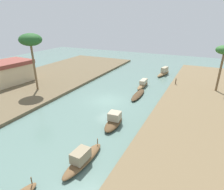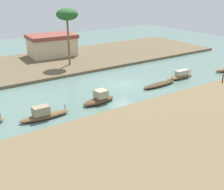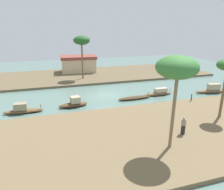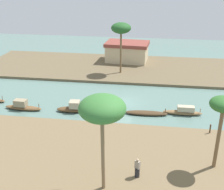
{
  "view_description": "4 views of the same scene",
  "coord_description": "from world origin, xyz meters",
  "px_view_note": "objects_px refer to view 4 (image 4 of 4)",
  "views": [
    {
      "loc": [
        -20.6,
        -10.56,
        9.72
      ],
      "look_at": [
        -0.26,
        -0.76,
        0.98
      ],
      "focal_mm": 32.13,
      "sensor_mm": 36.0,
      "label": 1
    },
    {
      "loc": [
        -19.75,
        -26.38,
        11.07
      ],
      "look_at": [
        -3.7,
        -3.36,
        0.51
      ],
      "focal_mm": 48.35,
      "sensor_mm": 36.0,
      "label": 2
    },
    {
      "loc": [
        -8.91,
        -30.05,
        9.72
      ],
      "look_at": [
        0.18,
        -2.07,
        0.63
      ],
      "focal_mm": 36.7,
      "sensor_mm": 36.0,
      "label": 3
    },
    {
      "loc": [
        3.65,
        -33.22,
        15.08
      ],
      "look_at": [
        -1.24,
        0.35,
        0.74
      ],
      "focal_mm": 48.25,
      "sensor_mm": 36.0,
      "label": 4
    }
  ],
  "objects_px": {
    "sampan_with_red_awning": "(146,113)",
    "mooring_post": "(210,129)",
    "sampan_with_tall_canopy": "(73,108)",
    "riverside_building": "(127,51)",
    "palm_tree_left_far": "(223,107)",
    "person_on_near_bank": "(137,169)",
    "palm_tree_right_tall": "(121,29)",
    "palm_tree_left_near": "(102,109)",
    "sampan_midstream": "(183,111)",
    "sampan_upstream_small": "(22,106)"
  },
  "relations": [
    {
      "from": "sampan_with_red_awning",
      "to": "mooring_post",
      "type": "relative_size",
      "value": 5.21
    },
    {
      "from": "palm_tree_right_tall",
      "to": "sampan_midstream",
      "type": "bearing_deg",
      "value": -55.87
    },
    {
      "from": "sampan_upstream_small",
      "to": "riverside_building",
      "type": "distance_m",
      "value": 22.69
    },
    {
      "from": "mooring_post",
      "to": "palm_tree_right_tall",
      "type": "distance_m",
      "value": 21.03
    },
    {
      "from": "mooring_post",
      "to": "palm_tree_left_far",
      "type": "bearing_deg",
      "value": -95.06
    },
    {
      "from": "sampan_upstream_small",
      "to": "palm_tree_right_tall",
      "type": "distance_m",
      "value": 18.23
    },
    {
      "from": "person_on_near_bank",
      "to": "palm_tree_left_near",
      "type": "xyz_separation_m",
      "value": [
        -2.32,
        -1.72,
        5.68
      ]
    },
    {
      "from": "person_on_near_bank",
      "to": "sampan_upstream_small",
      "type": "bearing_deg",
      "value": -4.65
    },
    {
      "from": "sampan_upstream_small",
      "to": "palm_tree_right_tall",
      "type": "height_order",
      "value": "palm_tree_right_tall"
    },
    {
      "from": "sampan_with_red_awning",
      "to": "palm_tree_right_tall",
      "type": "distance_m",
      "value": 15.52
    },
    {
      "from": "person_on_near_bank",
      "to": "mooring_post",
      "type": "bearing_deg",
      "value": -97.58
    },
    {
      "from": "sampan_with_tall_canopy",
      "to": "palm_tree_left_far",
      "type": "bearing_deg",
      "value": -37.38
    },
    {
      "from": "mooring_post",
      "to": "person_on_near_bank",
      "type": "bearing_deg",
      "value": -130.46
    },
    {
      "from": "sampan_upstream_small",
      "to": "palm_tree_left_near",
      "type": "bearing_deg",
      "value": -44.68
    },
    {
      "from": "palm_tree_right_tall",
      "to": "riverside_building",
      "type": "xyz_separation_m",
      "value": [
        0.34,
        6.32,
        -4.97
      ]
    },
    {
      "from": "riverside_building",
      "to": "sampan_with_red_awning",
      "type": "bearing_deg",
      "value": -73.62
    },
    {
      "from": "palm_tree_left_near",
      "to": "sampan_with_red_awning",
      "type": "bearing_deg",
      "value": 78.93
    },
    {
      "from": "sampan_upstream_small",
      "to": "mooring_post",
      "type": "distance_m",
      "value": 20.68
    },
    {
      "from": "sampan_with_red_awning",
      "to": "palm_tree_left_far",
      "type": "xyz_separation_m",
      "value": [
        5.78,
        -9.28,
        5.44
      ]
    },
    {
      "from": "person_on_near_bank",
      "to": "palm_tree_left_far",
      "type": "bearing_deg",
      "value": -127.65
    },
    {
      "from": "sampan_upstream_small",
      "to": "sampan_midstream",
      "type": "bearing_deg",
      "value": 6.43
    },
    {
      "from": "sampan_with_red_awning",
      "to": "palm_tree_right_tall",
      "type": "xyz_separation_m",
      "value": [
        -4.45,
        13.24,
        6.77
      ]
    },
    {
      "from": "sampan_upstream_small",
      "to": "person_on_near_bank",
      "type": "xyz_separation_m",
      "value": [
        13.94,
        -10.71,
        0.62
      ]
    },
    {
      "from": "riverside_building",
      "to": "person_on_near_bank",
      "type": "bearing_deg",
      "value": -78.37
    },
    {
      "from": "person_on_near_bank",
      "to": "sampan_with_tall_canopy",
      "type": "bearing_deg",
      "value": -21.1
    },
    {
      "from": "sampan_upstream_small",
      "to": "person_on_near_bank",
      "type": "bearing_deg",
      "value": -35.29
    },
    {
      "from": "sampan_with_tall_canopy",
      "to": "palm_tree_right_tall",
      "type": "bearing_deg",
      "value": 69.3
    },
    {
      "from": "palm_tree_right_tall",
      "to": "person_on_near_bank",
      "type": "bearing_deg",
      "value": -80.33
    },
    {
      "from": "mooring_post",
      "to": "riverside_building",
      "type": "distance_m",
      "value": 25.57
    },
    {
      "from": "palm_tree_left_near",
      "to": "person_on_near_bank",
      "type": "bearing_deg",
      "value": 36.52
    },
    {
      "from": "person_on_near_bank",
      "to": "palm_tree_right_tall",
      "type": "relative_size",
      "value": 0.21
    },
    {
      "from": "sampan_upstream_small",
      "to": "mooring_post",
      "type": "height_order",
      "value": "mooring_post"
    },
    {
      "from": "person_on_near_bank",
      "to": "riverside_building",
      "type": "distance_m",
      "value": 31.23
    },
    {
      "from": "sampan_midstream",
      "to": "mooring_post",
      "type": "height_order",
      "value": "mooring_post"
    },
    {
      "from": "sampan_with_tall_canopy",
      "to": "palm_tree_left_near",
      "type": "relative_size",
      "value": 0.5
    },
    {
      "from": "riverside_building",
      "to": "palm_tree_left_near",
      "type": "bearing_deg",
      "value": -82.78
    },
    {
      "from": "sampan_with_tall_canopy",
      "to": "riverside_building",
      "type": "bearing_deg",
      "value": 73.18
    },
    {
      "from": "palm_tree_left_near",
      "to": "riverside_building",
      "type": "height_order",
      "value": "palm_tree_left_near"
    },
    {
      "from": "sampan_with_red_awning",
      "to": "mooring_post",
      "type": "distance_m",
      "value": 7.34
    },
    {
      "from": "palm_tree_left_near",
      "to": "palm_tree_right_tall",
      "type": "relative_size",
      "value": 0.97
    },
    {
      "from": "palm_tree_left_near",
      "to": "riverside_building",
      "type": "bearing_deg",
      "value": 92.7
    },
    {
      "from": "sampan_upstream_small",
      "to": "riverside_building",
      "type": "bearing_deg",
      "value": 65.81
    },
    {
      "from": "sampan_midstream",
      "to": "sampan_with_tall_canopy",
      "type": "bearing_deg",
      "value": -175.89
    },
    {
      "from": "mooring_post",
      "to": "riverside_building",
      "type": "relative_size",
      "value": 0.12
    },
    {
      "from": "sampan_midstream",
      "to": "sampan_upstream_small",
      "type": "xyz_separation_m",
      "value": [
        -18.28,
        -1.34,
        0.02
      ]
    },
    {
      "from": "sampan_upstream_small",
      "to": "palm_tree_left_far",
      "type": "relative_size",
      "value": 0.73
    },
    {
      "from": "palm_tree_left_near",
      "to": "sampan_upstream_small",
      "type": "bearing_deg",
      "value": 133.08
    },
    {
      "from": "sampan_midstream",
      "to": "riverside_building",
      "type": "relative_size",
      "value": 0.58
    },
    {
      "from": "sampan_with_red_awning",
      "to": "palm_tree_left_near",
      "type": "relative_size",
      "value": 0.65
    },
    {
      "from": "sampan_midstream",
      "to": "palm_tree_right_tall",
      "type": "xyz_separation_m",
      "value": [
        -8.55,
        12.61,
        6.59
      ]
    }
  ]
}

